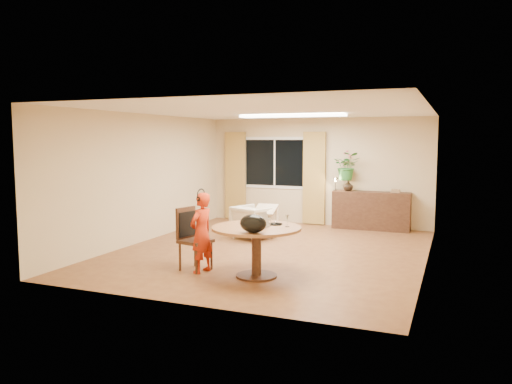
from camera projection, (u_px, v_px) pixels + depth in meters
floor at (271, 251)px, 9.33m from camera, size 6.50×6.50×0.00m
ceiling at (272, 111)px, 9.06m from camera, size 6.50×6.50×0.00m
wall_back at (317, 172)px, 12.19m from camera, size 5.50×0.00×5.50m
wall_left at (146, 178)px, 10.21m from camera, size 0.00×6.50×6.50m
wall_right at (429, 187)px, 8.17m from camera, size 0.00×6.50×6.50m
window at (275, 163)px, 12.56m from camera, size 1.70×0.03×1.30m
curtain_left at (236, 176)px, 12.92m from camera, size 0.55×0.08×2.25m
curtain_right at (314, 178)px, 12.14m from camera, size 0.55×0.08×2.25m
ceiling_panel at (292, 116)px, 10.17m from camera, size 2.20×0.35×0.05m
dining_table at (257, 237)px, 7.53m from camera, size 1.35×1.35×0.77m
dining_chair at (196, 239)px, 7.93m from camera, size 0.57×0.54×1.00m
child at (202, 233)px, 7.79m from camera, size 0.51×0.39×1.26m
laptop at (255, 219)px, 7.48m from camera, size 0.38×0.27×0.24m
tumbler at (269, 221)px, 7.74m from camera, size 0.09×0.09×0.11m
wine_glass at (287, 221)px, 7.49m from camera, size 0.08×0.08×0.18m
pot_lid at (275, 224)px, 7.68m from camera, size 0.23×0.23×0.04m
handbag at (253, 224)px, 7.00m from camera, size 0.44×0.32×0.26m
armchair at (254, 222)px, 10.53m from camera, size 0.97×0.98×0.70m
throw at (265, 206)px, 10.38m from camera, size 0.50×0.59×0.03m
sideboard at (371, 211)px, 11.55m from camera, size 1.76×0.43×0.88m
vase at (348, 186)px, 11.70m from camera, size 0.28×0.28×0.25m
bouquet at (347, 166)px, 11.66m from camera, size 0.66×0.59×0.66m
book_stack at (396, 191)px, 11.30m from camera, size 0.20×0.15×0.08m
desk_lamp at (335, 184)px, 11.75m from camera, size 0.15×0.15×0.32m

